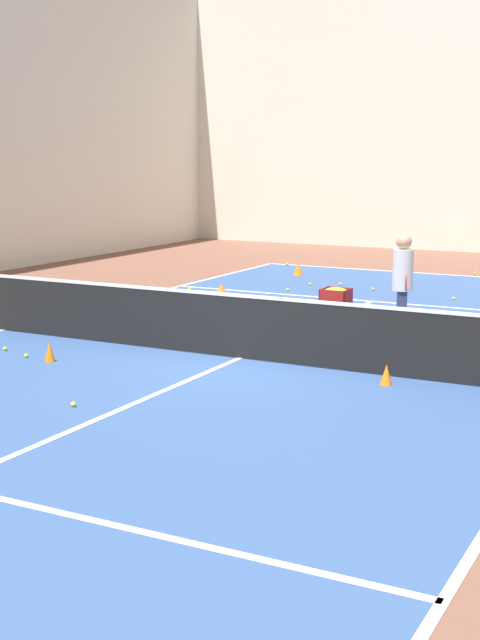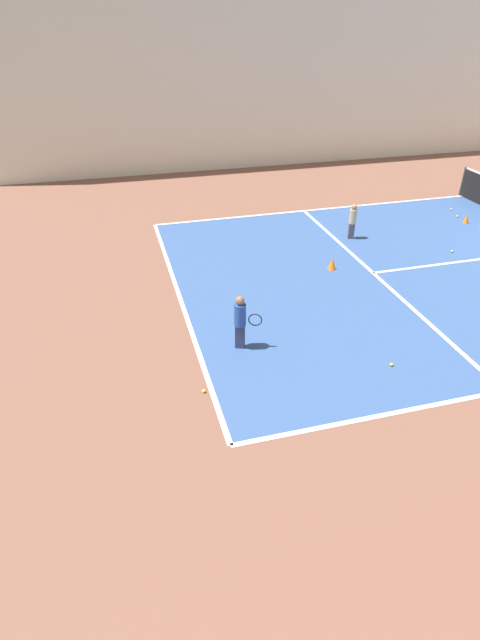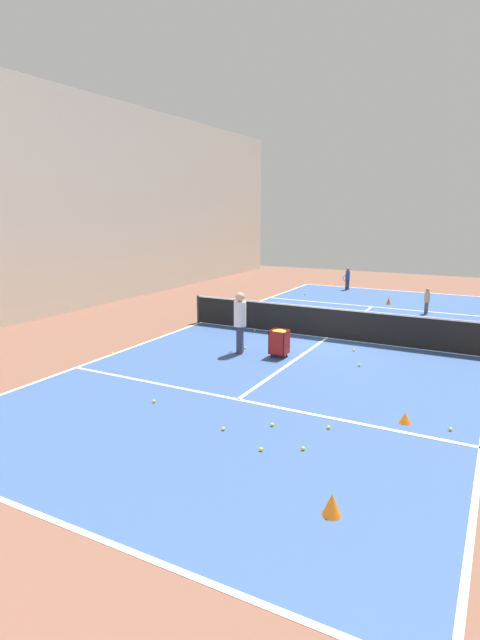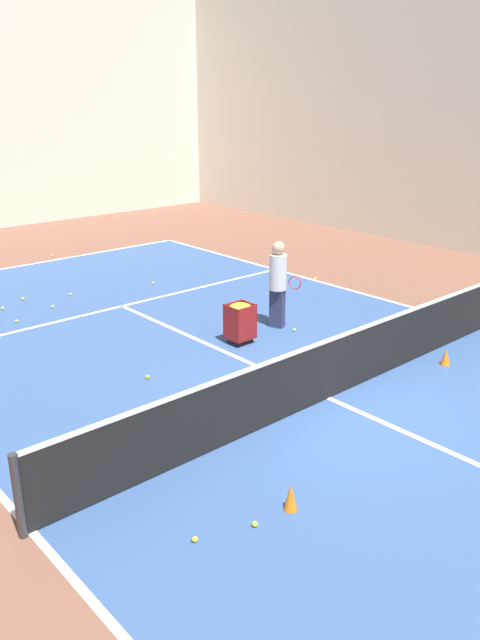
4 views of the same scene
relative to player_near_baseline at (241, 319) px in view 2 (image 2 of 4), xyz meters
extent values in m
cube|color=white|center=(-2.37, -0.88, -0.68)|extent=(9.97, 0.10, 0.00)
cube|color=white|center=(-7.36, 10.57, -0.68)|extent=(0.10, 22.90, 0.00)
cube|color=white|center=(-2.37, 4.28, -0.68)|extent=(9.97, 0.10, 0.00)
cube|color=silver|center=(-13.37, 10.57, 3.81)|extent=(0.15, 35.06, 8.99)
cylinder|color=#2D2D33|center=(-7.46, 10.57, -0.16)|extent=(0.10, 0.10, 1.04)
cube|color=#2D3351|center=(0.00, -0.01, -0.41)|extent=(0.18, 0.22, 0.54)
cylinder|color=#234799|center=(0.00, -0.01, 0.09)|extent=(0.31, 0.31, 0.48)
sphere|color=#846047|center=(0.00, -0.01, 0.42)|extent=(0.18, 0.18, 0.18)
torus|color=black|center=(0.07, 0.28, -0.03)|extent=(0.14, 0.27, 0.28)
cube|color=#4C4C56|center=(-4.71, 4.75, -0.44)|extent=(0.14, 0.19, 0.48)
cylinder|color=tan|center=(-4.71, 4.75, 0.01)|extent=(0.26, 0.26, 0.43)
sphere|color=#A87A5B|center=(-4.71, 4.75, 0.31)|extent=(0.16, 0.16, 0.16)
cone|color=orange|center=(-2.89, 3.32, -0.52)|extent=(0.22, 0.22, 0.32)
cone|color=orange|center=(-4.91, 8.96, -0.51)|extent=(0.17, 0.17, 0.34)
sphere|color=yellow|center=(-5.43, 9.01, -0.65)|extent=(0.07, 0.07, 0.07)
sphere|color=yellow|center=(1.22, -1.02, -0.65)|extent=(0.07, 0.07, 0.07)
sphere|color=yellow|center=(-2.99, 7.10, -0.65)|extent=(0.07, 0.07, 0.07)
sphere|color=yellow|center=(1.39, 2.67, -0.65)|extent=(0.07, 0.07, 0.07)
sphere|color=yellow|center=(-6.10, 9.25, -0.65)|extent=(0.07, 0.07, 0.07)
camera|label=1|loc=(4.10, -1.74, 2.55)|focal=50.00mm
camera|label=2|loc=(8.15, -2.21, 5.22)|focal=28.00mm
camera|label=3|loc=(-7.40, 26.21, 3.49)|focal=28.00mm
camera|label=4|loc=(-9.43, 4.74, 3.87)|focal=35.00mm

